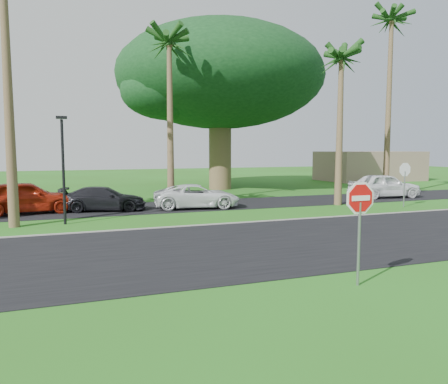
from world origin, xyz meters
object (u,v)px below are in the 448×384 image
(car_pickup, at_px, (384,186))
(car_minivan, at_px, (197,196))
(stop_sign_near, at_px, (360,212))
(car_red, at_px, (26,197))
(stop_sign_far, at_px, (405,175))
(car_dark, at_px, (104,199))

(car_pickup, bearing_deg, car_minivan, 99.17)
(stop_sign_near, height_order, car_red, stop_sign_near)
(stop_sign_far, height_order, car_dark, stop_sign_far)
(stop_sign_far, xyz_separation_m, car_dark, (-16.05, 4.13, -1.15))
(stop_sign_near, distance_m, car_minivan, 14.47)
(car_dark, bearing_deg, stop_sign_far, -92.80)
(car_minivan, bearing_deg, car_dark, 90.45)
(stop_sign_near, bearing_deg, stop_sign_far, 43.73)
(car_minivan, bearing_deg, stop_sign_near, -172.65)
(car_dark, xyz_separation_m, car_minivan, (4.88, -0.71, 0.02))
(car_dark, distance_m, car_minivan, 4.93)
(car_pickup, bearing_deg, car_dark, 96.19)
(stop_sign_near, xyz_separation_m, car_red, (-8.31, 15.45, -0.95))
(car_red, relative_size, car_pickup, 1.02)
(car_dark, height_order, car_pickup, car_pickup)
(stop_sign_far, xyz_separation_m, car_red, (-19.81, 4.45, -0.95))
(stop_sign_far, relative_size, car_dark, 0.61)
(stop_sign_far, height_order, car_minivan, stop_sign_far)
(stop_sign_near, xyz_separation_m, car_minivan, (0.34, 14.43, -1.12))
(stop_sign_near, height_order, car_pickup, stop_sign_near)
(stop_sign_far, height_order, car_pickup, stop_sign_far)
(car_red, distance_m, car_minivan, 8.71)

